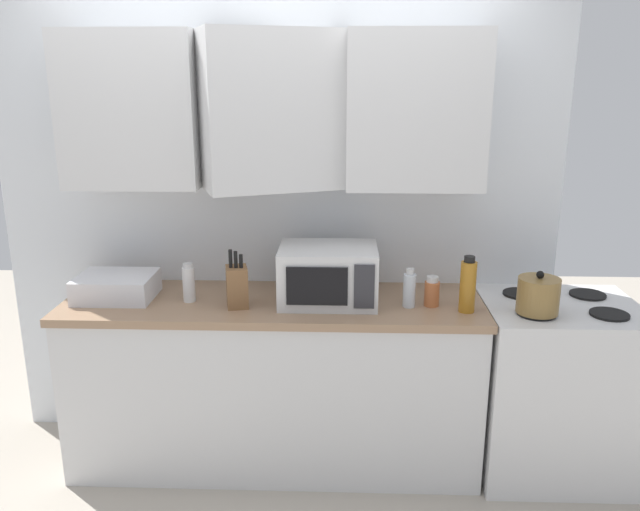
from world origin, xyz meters
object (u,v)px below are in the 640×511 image
kettle (538,295)px  bottle_clear_tall (409,289)px  stove_range (554,387)px  bottle_white_jar (189,283)px  dish_rack (116,287)px  knife_block (237,286)px  bottle_amber_vinegar (468,286)px  bottle_spice_jar (432,292)px  microwave (328,275)px

kettle → bottle_clear_tall: kettle is taller
stove_range → bottle_white_jar: (-1.85, -0.01, 0.54)m
kettle → bottle_white_jar: 1.69m
kettle → dish_rack: 2.07m
kettle → knife_block: (-1.43, 0.06, 0.01)m
knife_block → bottle_amber_vinegar: knife_block is taller
knife_block → bottle_amber_vinegar: (1.11, -0.03, 0.03)m
kettle → bottle_spice_jar: bearing=167.6°
bottle_white_jar → bottle_clear_tall: bottle_white_jar is taller
microwave → bottle_clear_tall: 0.40m
microwave → bottle_amber_vinegar: size_ratio=1.75×
bottle_white_jar → bottle_spice_jar: bearing=-0.9°
kettle → dish_rack: (-2.06, 0.16, -0.04)m
kettle → microwave: microwave is taller
dish_rack → knife_block: size_ratio=1.31×
bottle_amber_vinegar → bottle_spice_jar: bearing=154.3°
stove_range → knife_block: knife_block is taller
knife_block → bottle_clear_tall: knife_block is taller
microwave → bottle_white_jar: size_ratio=2.45×
stove_range → bottle_amber_vinegar: bearing=-167.5°
stove_range → kettle: 0.59m
bottle_spice_jar → knife_block: bearing=-177.3°
kettle → bottle_amber_vinegar: 0.33m
dish_rack → knife_block: 0.64m
knife_block → bottle_clear_tall: bearing=1.7°
stove_range → bottle_clear_tall: 0.93m
knife_block → bottle_clear_tall: (0.84, 0.03, -0.02)m
bottle_clear_tall → bottle_amber_vinegar: bottle_amber_vinegar is taller
dish_rack → bottle_spice_jar: bottle_spice_jar is taller
stove_range → kettle: size_ratio=4.47×
bottle_white_jar → bottle_clear_tall: bearing=-2.0°
kettle → dish_rack: size_ratio=0.54×
microwave → dish_rack: (-1.07, 0.01, -0.08)m
kettle → bottle_spice_jar: 0.49m
bottle_amber_vinegar → bottle_spice_jar: size_ratio=1.84×
stove_range → bottle_amber_vinegar: (-0.49, -0.11, 0.58)m
bottle_white_jar → dish_rack: bearing=174.8°
microwave → dish_rack: microwave is taller
bottle_white_jar → bottle_amber_vinegar: size_ratio=0.71×
bottle_white_jar → microwave: bearing=1.8°
kettle → knife_block: 1.43m
knife_block → dish_rack: bearing=171.1°
stove_range → bottle_clear_tall: bottle_clear_tall is taller
microwave → bottle_clear_tall: (0.40, -0.06, -0.05)m
stove_range → dish_rack: size_ratio=2.40×
bottle_amber_vinegar → bottle_white_jar: bearing=176.0°
knife_block → bottle_white_jar: size_ratio=1.48×
dish_rack → bottle_spice_jar: (1.58, -0.05, 0.01)m
microwave → bottle_spice_jar: bearing=-4.6°
bottle_spice_jar → bottle_white_jar: bearing=179.1°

